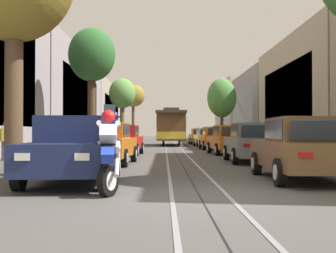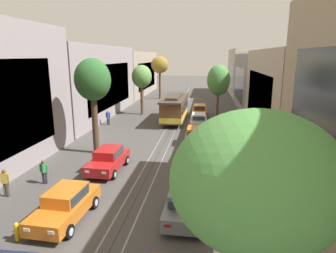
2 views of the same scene
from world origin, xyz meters
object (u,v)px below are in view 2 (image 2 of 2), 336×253
at_px(street_tree_kerb_right_second, 218,80).
at_px(parked_car_orange_sixth_right, 199,110).
at_px(street_tree_kerb_right_near, 256,183).
at_px(pedestrian_on_right_pavement, 44,170).
at_px(cable_car_trolley, 175,109).
at_px(parked_car_orange_mid_right, 192,160).
at_px(fire_hydrant, 17,231).
at_px(parked_car_red_mid_left, 108,160).
at_px(parked_car_white_fifth_right, 199,120).
at_px(parked_car_orange_second_left, 66,205).
at_px(pedestrian_crossing_far, 5,181).
at_px(parked_car_grey_second_right, 185,202).
at_px(street_tree_kerb_left_fourth, 160,65).
at_px(street_tree_kerb_left_second, 93,82).
at_px(street_tree_kerb_left_mid, 142,77).
at_px(parked_car_orange_fourth_right, 196,135).
at_px(pedestrian_on_left_pavement, 108,117).

bearing_deg(street_tree_kerb_right_second, parked_car_orange_sixth_right, -167.45).
xyz_separation_m(street_tree_kerb_right_near, pedestrian_on_right_pavement, (-11.02, 9.86, -4.25)).
relative_size(cable_car_trolley, pedestrian_on_right_pavement, 5.86).
height_order(parked_car_orange_mid_right, pedestrian_on_right_pavement, parked_car_orange_mid_right).
bearing_deg(fire_hydrant, pedestrian_on_right_pavement, 108.93).
bearing_deg(parked_car_red_mid_left, parked_car_white_fifth_right, 67.00).
relative_size(parked_car_red_mid_left, parked_car_white_fifth_right, 1.01).
relative_size(parked_car_red_mid_left, cable_car_trolley, 0.48).
bearing_deg(parked_car_white_fifth_right, pedestrian_on_right_pavement, -119.09).
height_order(parked_car_white_fifth_right, street_tree_kerb_right_near, street_tree_kerb_right_near).
distance_m(parked_car_white_fifth_right, pedestrian_on_right_pavement, 18.64).
bearing_deg(cable_car_trolley, parked_car_orange_second_left, -97.29).
xyz_separation_m(parked_car_orange_second_left, parked_car_orange_mid_right, (5.73, 6.99, 0.00)).
xyz_separation_m(parked_car_white_fifth_right, pedestrian_on_right_pavement, (-9.06, -16.29, 0.08)).
bearing_deg(cable_car_trolley, pedestrian_crossing_far, -109.77).
xyz_separation_m(parked_car_grey_second_right, street_tree_kerb_left_fourth, (-7.77, 40.73, 5.28)).
height_order(parked_car_grey_second_right, street_tree_kerb_right_second, street_tree_kerb_right_second).
bearing_deg(street_tree_kerb_right_second, parked_car_orange_mid_right, -96.69).
height_order(parked_car_orange_mid_right, cable_car_trolley, cable_car_trolley).
bearing_deg(street_tree_kerb_left_second, parked_car_grey_second_right, -48.41).
xyz_separation_m(parked_car_grey_second_right, pedestrian_on_right_pavement, (-9.01, 2.77, 0.08)).
bearing_deg(cable_car_trolley, street_tree_kerb_left_mid, 138.92).
bearing_deg(parked_car_orange_fourth_right, fire_hydrant, -114.69).
bearing_deg(pedestrian_on_left_pavement, parked_car_grey_second_right, -61.31).
xyz_separation_m(parked_car_white_fifth_right, street_tree_kerb_right_second, (2.27, 6.83, 3.88)).
height_order(parked_car_orange_sixth_right, street_tree_kerb_right_second, street_tree_kerb_right_second).
bearing_deg(street_tree_kerb_left_fourth, street_tree_kerb_left_mid, -89.97).
bearing_deg(parked_car_white_fifth_right, parked_car_orange_fourth_right, -90.56).
bearing_deg(pedestrian_on_right_pavement, pedestrian_crossing_far, -122.25).
relative_size(parked_car_grey_second_right, street_tree_kerb_right_second, 0.66).
distance_m(parked_car_orange_second_left, street_tree_kerb_right_near, 10.76).
bearing_deg(fire_hydrant, pedestrian_on_left_pavement, 98.53).
bearing_deg(street_tree_kerb_left_mid, street_tree_kerb_right_second, 2.16).
relative_size(parked_car_orange_fourth_right, cable_car_trolley, 0.48).
height_order(street_tree_kerb_left_fourth, street_tree_kerb_right_second, street_tree_kerb_left_fourth).
distance_m(street_tree_kerb_right_near, pedestrian_on_right_pavement, 15.38).
distance_m(parked_car_orange_mid_right, parked_car_orange_sixth_right, 19.38).
relative_size(street_tree_kerb_right_second, pedestrian_crossing_far, 4.05).
relative_size(parked_car_orange_second_left, street_tree_kerb_left_second, 0.58).
xyz_separation_m(parked_car_orange_fourth_right, street_tree_kerb_left_second, (-8.00, -3.52, 5.02)).
bearing_deg(street_tree_kerb_right_second, fire_hydrant, -108.13).
relative_size(pedestrian_on_left_pavement, pedestrian_crossing_far, 1.03).
relative_size(street_tree_kerb_left_second, cable_car_trolley, 0.83).
distance_m(parked_car_grey_second_right, pedestrian_on_left_pavement, 21.56).
bearing_deg(parked_car_orange_second_left, parked_car_grey_second_right, 9.93).
height_order(parked_car_red_mid_left, cable_car_trolley, cable_car_trolley).
distance_m(parked_car_orange_second_left, cable_car_trolley, 22.47).
relative_size(parked_car_red_mid_left, parked_car_orange_fourth_right, 1.01).
height_order(parked_car_grey_second_right, parked_car_orange_mid_right, same).
height_order(parked_car_red_mid_left, pedestrian_on_right_pavement, parked_car_red_mid_left).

